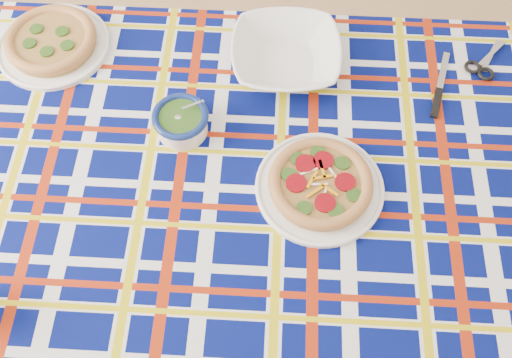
# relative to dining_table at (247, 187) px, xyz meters

# --- Properties ---
(floor) EXTENTS (4.00, 4.00, 0.00)m
(floor) POSITION_rel_dining_table_xyz_m (-0.32, 0.11, -0.68)
(floor) COLOR #A97F57
(floor) RESTS_ON ground
(dining_table) EXTENTS (1.61, 1.01, 0.75)m
(dining_table) POSITION_rel_dining_table_xyz_m (0.00, 0.00, 0.00)
(dining_table) COLOR brown
(dining_table) RESTS_ON floor
(tablecloth) EXTENTS (1.64, 1.04, 0.11)m
(tablecloth) POSITION_rel_dining_table_xyz_m (0.00, 0.00, 0.02)
(tablecloth) COLOR #040C54
(tablecloth) RESTS_ON dining_table
(main_focaccia_plate) EXTENTS (0.33, 0.33, 0.06)m
(main_focaccia_plate) POSITION_rel_dining_table_xyz_m (0.17, -0.04, 0.11)
(main_focaccia_plate) COLOR olive
(main_focaccia_plate) RESTS_ON tablecloth
(pesto_bowl) EXTENTS (0.15, 0.15, 0.08)m
(pesto_bowl) POSITION_rel_dining_table_xyz_m (-0.16, 0.11, 0.12)
(pesto_bowl) COLOR #1E3F11
(pesto_bowl) RESTS_ON tablecloth
(serving_bowl) EXTENTS (0.30, 0.30, 0.07)m
(serving_bowl) POSITION_rel_dining_table_xyz_m (0.08, 0.33, 0.11)
(serving_bowl) COLOR white
(serving_bowl) RESTS_ON tablecloth
(second_focaccia_plate) EXTENTS (0.33, 0.33, 0.06)m
(second_focaccia_plate) POSITION_rel_dining_table_xyz_m (-0.54, 0.35, 0.11)
(second_focaccia_plate) COLOR olive
(second_focaccia_plate) RESTS_ON tablecloth
(table_knife) EXTENTS (0.08, 0.23, 0.01)m
(table_knife) POSITION_rel_dining_table_xyz_m (0.49, 0.32, 0.08)
(table_knife) COLOR silver
(table_knife) RESTS_ON tablecloth
(kitchen_scissors) EXTENTS (0.17, 0.20, 0.02)m
(kitchen_scissors) POSITION_rel_dining_table_xyz_m (0.62, 0.39, 0.09)
(kitchen_scissors) COLOR silver
(kitchen_scissors) RESTS_ON tablecloth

